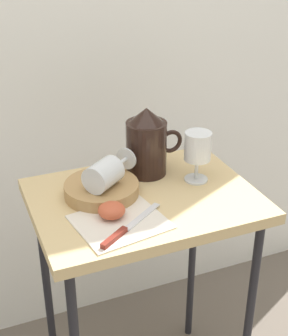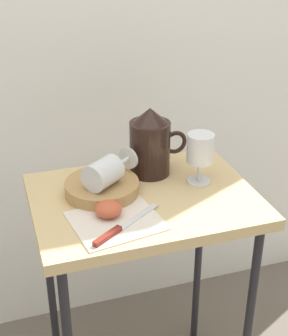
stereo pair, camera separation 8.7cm
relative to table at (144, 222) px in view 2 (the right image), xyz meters
name	(u,v)px [view 2 (the right image)]	position (x,y,z in m)	size (l,w,h in m)	color
curtain_drape	(97,6)	(0.00, 0.47, 0.48)	(2.40, 0.03, 2.28)	white
table	(144,222)	(0.00, 0.00, 0.00)	(0.58, 0.43, 0.74)	tan
linen_napkin	(116,221)	(-0.10, -0.10, 0.08)	(0.20, 0.18, 0.00)	silver
basket_tray	(102,188)	(-0.10, 0.04, 0.10)	(0.19, 0.19, 0.04)	#AD8451
pitcher	(150,147)	(0.06, 0.11, 0.16)	(0.16, 0.11, 0.19)	black
wine_glass_upright	(200,151)	(0.16, 0.02, 0.18)	(0.07, 0.07, 0.14)	silver
wine_glass_tipped_near	(104,173)	(-0.10, 0.02, 0.15)	(0.16, 0.14, 0.07)	silver
apple_half_left	(108,209)	(-0.11, -0.07, 0.10)	(0.07, 0.07, 0.04)	#C15133
knife	(118,230)	(-0.11, -0.14, 0.09)	(0.19, 0.14, 0.01)	silver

